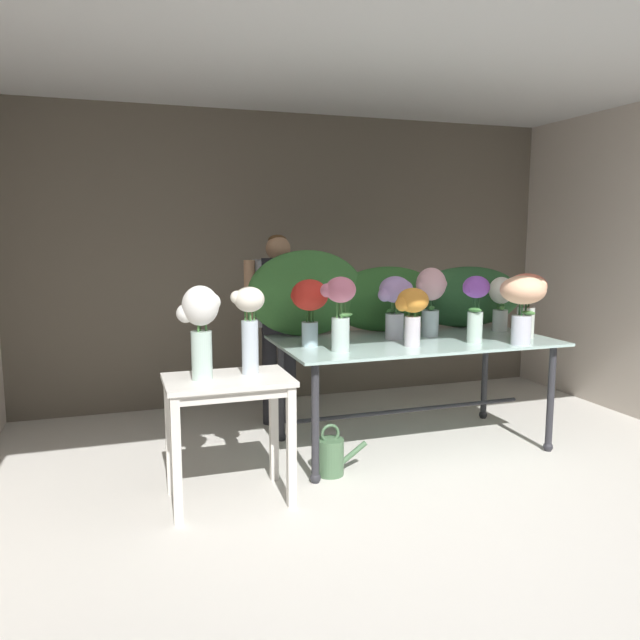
{
  "coord_description": "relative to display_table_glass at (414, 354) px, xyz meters",
  "views": [
    {
      "loc": [
        -1.63,
        -2.23,
        1.59
      ],
      "look_at": [
        -0.36,
        1.55,
        1.01
      ],
      "focal_mm": 34.42,
      "sensor_mm": 36.0,
      "label": 1
    }
  ],
  "objects": [
    {
      "name": "ground_plane",
      "position": [
        -0.42,
        -0.04,
        -0.7
      ],
      "size": [
        7.38,
        7.38,
        0.0
      ],
      "primitive_type": "plane",
      "color": "silver"
    },
    {
      "name": "wall_back",
      "position": [
        -0.42,
        1.64,
        0.62
      ],
      "size": [
        5.21,
        0.12,
        2.65
      ],
      "primitive_type": "cube",
      "color": "#706656",
      "rests_on": "ground"
    },
    {
      "name": "ceiling_slab",
      "position": [
        -0.42,
        -0.04,
        2.01
      ],
      "size": [
        5.33,
        3.47,
        0.12
      ],
      "primitive_type": "cube",
      "color": "silver",
      "rests_on": "wall_back"
    },
    {
      "name": "display_table_glass",
      "position": [
        0.0,
        0.0,
        0.0
      ],
      "size": [
        1.99,
        1.03,
        0.81
      ],
      "color": "#ADCFC6",
      "rests_on": "ground"
    },
    {
      "name": "side_table_white",
      "position": [
        -1.45,
        -0.49,
        -0.06
      ],
      "size": [
        0.73,
        0.49,
        0.75
      ],
      "color": "silver",
      "rests_on": "ground"
    },
    {
      "name": "florist",
      "position": [
        -0.79,
        0.85,
        0.26
      ],
      "size": [
        0.57,
        0.24,
        1.56
      ],
      "color": "#232328",
      "rests_on": "ground"
    },
    {
      "name": "foliage_backdrop",
      "position": [
        0.02,
        0.4,
        0.38
      ],
      "size": [
        2.34,
        0.29,
        0.64
      ],
      "color": "#387033",
      "rests_on": "display_table_glass"
    },
    {
      "name": "vase_coral_lilies",
      "position": [
        0.82,
        -0.19,
        0.42
      ],
      "size": [
        0.28,
        0.28,
        0.48
      ],
      "color": "silver",
      "rests_on": "display_table_glass"
    },
    {
      "name": "vase_scarlet_dahlias",
      "position": [
        -0.8,
        -0.01,
        0.41
      ],
      "size": [
        0.25,
        0.25,
        0.46
      ],
      "color": "silver",
      "rests_on": "display_table_glass"
    },
    {
      "name": "vase_violet_carnations",
      "position": [
        0.34,
        -0.26,
        0.39
      ],
      "size": [
        0.2,
        0.19,
        0.47
      ],
      "color": "silver",
      "rests_on": "display_table_glass"
    },
    {
      "name": "vase_sunset_roses",
      "position": [
        -0.14,
        -0.23,
        0.36
      ],
      "size": [
        0.24,
        0.21,
        0.4
      ],
      "color": "silver",
      "rests_on": "display_table_glass"
    },
    {
      "name": "vase_rosy_snapdragons",
      "position": [
        -0.67,
        -0.24,
        0.4
      ],
      "size": [
        0.23,
        0.2,
        0.49
      ],
      "color": "silver",
      "rests_on": "display_table_glass"
    },
    {
      "name": "vase_lilac_stock",
      "position": [
        -0.13,
        0.06,
        0.39
      ],
      "size": [
        0.27,
        0.23,
        0.46
      ],
      "color": "silver",
      "rests_on": "display_table_glass"
    },
    {
      "name": "vase_ivory_ranunculus",
      "position": [
        0.82,
        0.12,
        0.36
      ],
      "size": [
        0.2,
        0.19,
        0.43
      ],
      "color": "silver",
      "rests_on": "display_table_glass"
    },
    {
      "name": "vase_blush_hydrangea",
      "position": [
        0.18,
        0.09,
        0.42
      ],
      "size": [
        0.25,
        0.22,
        0.51
      ],
      "color": "silver",
      "rests_on": "display_table_glass"
    },
    {
      "name": "vase_peach_anemones",
      "position": [
        0.62,
        -0.42,
        0.43
      ],
      "size": [
        0.34,
        0.31,
        0.48
      ],
      "color": "silver",
      "rests_on": "display_table_glass"
    },
    {
      "name": "vase_white_roses_tall",
      "position": [
        -1.6,
        -0.49,
        0.38
      ],
      "size": [
        0.25,
        0.21,
        0.54
      ],
      "color": "silver",
      "rests_on": "side_table_white"
    },
    {
      "name": "vase_cream_lisianthus_tall",
      "position": [
        -1.31,
        -0.44,
        0.35
      ],
      "size": [
        0.2,
        0.18,
        0.52
      ],
      "color": "silver",
      "rests_on": "side_table_white"
    },
    {
      "name": "watering_can",
      "position": [
        -0.76,
        -0.32,
        -0.57
      ],
      "size": [
        0.35,
        0.18,
        0.34
      ],
      "color": "#4C704C",
      "rests_on": "ground"
    }
  ]
}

